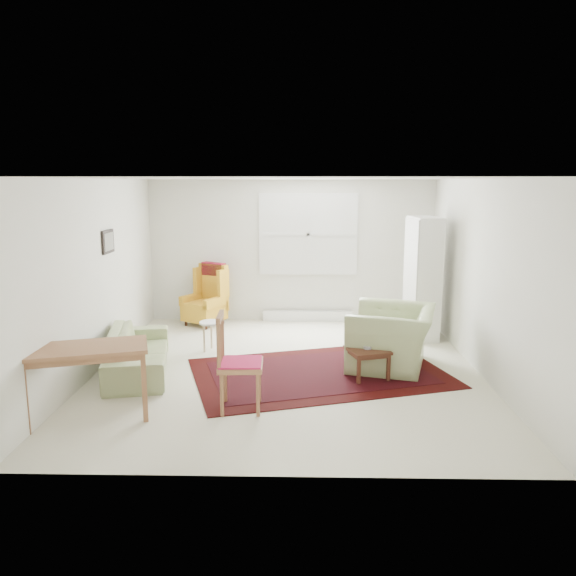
{
  "coord_description": "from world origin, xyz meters",
  "views": [
    {
      "loc": [
        0.17,
        -7.12,
        2.46
      ],
      "look_at": [
        0.0,
        0.3,
        1.05
      ],
      "focal_mm": 35.0,
      "sensor_mm": 36.0,
      "label": 1
    }
  ],
  "objects_px": {
    "wingback_chair": "(204,295)",
    "desk": "(88,382)",
    "stool": "(211,336)",
    "armchair": "(392,332)",
    "sofa": "(137,344)",
    "desk_chair": "(241,362)",
    "cabinet": "(423,278)",
    "coffee_table": "(367,363)"
  },
  "relations": [
    {
      "from": "desk_chair",
      "to": "stool",
      "type": "bearing_deg",
      "value": 15.05
    },
    {
      "from": "sofa",
      "to": "wingback_chair",
      "type": "height_order",
      "value": "wingback_chair"
    },
    {
      "from": "desk",
      "to": "stool",
      "type": "bearing_deg",
      "value": 69.23
    },
    {
      "from": "sofa",
      "to": "wingback_chair",
      "type": "distance_m",
      "value": 2.5
    },
    {
      "from": "sofa",
      "to": "coffee_table",
      "type": "distance_m",
      "value": 2.99
    },
    {
      "from": "coffee_table",
      "to": "stool",
      "type": "relative_size",
      "value": 1.06
    },
    {
      "from": "sofa",
      "to": "coffee_table",
      "type": "bearing_deg",
      "value": -105.42
    },
    {
      "from": "cabinet",
      "to": "stool",
      "type": "bearing_deg",
      "value": -170.32
    },
    {
      "from": "wingback_chair",
      "to": "stool",
      "type": "relative_size",
      "value": 2.37
    },
    {
      "from": "armchair",
      "to": "desk",
      "type": "relative_size",
      "value": 1.0
    },
    {
      "from": "wingback_chair",
      "to": "desk_chair",
      "type": "height_order",
      "value": "desk_chair"
    },
    {
      "from": "sofa",
      "to": "stool",
      "type": "bearing_deg",
      "value": -53.09
    },
    {
      "from": "armchair",
      "to": "desk",
      "type": "distance_m",
      "value": 3.89
    },
    {
      "from": "sofa",
      "to": "coffee_table",
      "type": "relative_size",
      "value": 3.9
    },
    {
      "from": "stool",
      "to": "armchair",
      "type": "bearing_deg",
      "value": -13.93
    },
    {
      "from": "desk",
      "to": "cabinet",
      "type": "bearing_deg",
      "value": 37.85
    },
    {
      "from": "armchair",
      "to": "wingback_chair",
      "type": "xyz_separation_m",
      "value": [
        -2.9,
        2.16,
        0.05
      ]
    },
    {
      "from": "wingback_chair",
      "to": "stool",
      "type": "xyz_separation_m",
      "value": [
        0.36,
        -1.53,
        -0.31
      ]
    },
    {
      "from": "wingback_chair",
      "to": "stool",
      "type": "height_order",
      "value": "wingback_chair"
    },
    {
      "from": "desk",
      "to": "wingback_chair",
      "type": "bearing_deg",
      "value": 82.02
    },
    {
      "from": "stool",
      "to": "cabinet",
      "type": "distance_m",
      "value": 3.43
    },
    {
      "from": "desk",
      "to": "sofa",
      "type": "bearing_deg",
      "value": 86.31
    },
    {
      "from": "sofa",
      "to": "armchair",
      "type": "height_order",
      "value": "armchair"
    },
    {
      "from": "stool",
      "to": "desk_chair",
      "type": "xyz_separation_m",
      "value": [
        0.67,
        -2.15,
        0.31
      ]
    },
    {
      "from": "cabinet",
      "to": "desk_chair",
      "type": "height_order",
      "value": "cabinet"
    },
    {
      "from": "cabinet",
      "to": "desk",
      "type": "xyz_separation_m",
      "value": [
        -4.16,
        -3.23,
        -0.57
      ]
    },
    {
      "from": "wingback_chair",
      "to": "desk_chair",
      "type": "xyz_separation_m",
      "value": [
        1.03,
        -3.68,
        0.01
      ]
    },
    {
      "from": "stool",
      "to": "desk",
      "type": "distance_m",
      "value": 2.58
    },
    {
      "from": "coffee_table",
      "to": "stool",
      "type": "height_order",
      "value": "stool"
    },
    {
      "from": "wingback_chair",
      "to": "desk",
      "type": "xyz_separation_m",
      "value": [
        -0.55,
        -3.93,
        -0.14
      ]
    },
    {
      "from": "sofa",
      "to": "desk",
      "type": "relative_size",
      "value": 1.51
    },
    {
      "from": "sofa",
      "to": "desk",
      "type": "bearing_deg",
      "value": 164.49
    },
    {
      "from": "sofa",
      "to": "wingback_chair",
      "type": "relative_size",
      "value": 1.75
    },
    {
      "from": "wingback_chair",
      "to": "cabinet",
      "type": "xyz_separation_m",
      "value": [
        3.6,
        -0.7,
        0.43
      ]
    },
    {
      "from": "wingback_chair",
      "to": "desk_chair",
      "type": "bearing_deg",
      "value": -43.31
    },
    {
      "from": "cabinet",
      "to": "desk",
      "type": "height_order",
      "value": "cabinet"
    },
    {
      "from": "sofa",
      "to": "cabinet",
      "type": "relative_size",
      "value": 0.97
    },
    {
      "from": "stool",
      "to": "desk",
      "type": "relative_size",
      "value": 0.36
    },
    {
      "from": "stool",
      "to": "desk",
      "type": "height_order",
      "value": "desk"
    },
    {
      "from": "cabinet",
      "to": "coffee_table",
      "type": "bearing_deg",
      "value": -123.7
    },
    {
      "from": "coffee_table",
      "to": "desk",
      "type": "height_order",
      "value": "desk"
    },
    {
      "from": "wingback_chair",
      "to": "desk",
      "type": "distance_m",
      "value": 3.97
    }
  ]
}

